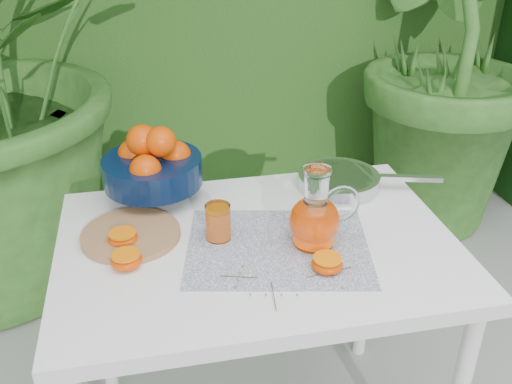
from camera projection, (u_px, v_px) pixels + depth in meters
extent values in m
imported|color=#2D591E|center=(440.00, 43.00, 2.64)|extent=(2.13, 2.13, 1.78)
cube|color=white|center=(258.00, 247.00, 1.45)|extent=(1.00, 0.70, 0.04)
cylinder|color=white|center=(100.00, 309.00, 1.81)|extent=(0.04, 0.04, 0.71)
cylinder|color=white|center=(367.00, 274.00, 1.97)|extent=(0.04, 0.04, 0.71)
cube|color=#0C1548|center=(278.00, 247.00, 1.42)|extent=(0.51, 0.43, 0.00)
cylinder|color=olive|center=(131.00, 235.00, 1.45)|extent=(0.27, 0.27, 0.02)
cylinder|color=black|center=(155.00, 190.00, 1.63)|extent=(0.12, 0.12, 0.04)
cylinder|color=black|center=(153.00, 171.00, 1.60)|extent=(0.35, 0.35, 0.08)
sphere|color=#D74B02|center=(133.00, 154.00, 1.62)|extent=(0.11, 0.11, 0.09)
sphere|color=#D74B02|center=(176.00, 156.00, 1.61)|extent=(0.11, 0.11, 0.09)
sphere|color=#D74B02|center=(146.00, 171.00, 1.53)|extent=(0.11, 0.11, 0.09)
sphere|color=#D74B02|center=(158.00, 149.00, 1.65)|extent=(0.11, 0.11, 0.09)
sphere|color=#D74B02|center=(142.00, 140.00, 1.57)|extent=(0.11, 0.11, 0.09)
sphere|color=#D74B02|center=(161.00, 142.00, 1.55)|extent=(0.11, 0.11, 0.08)
cylinder|color=white|center=(313.00, 241.00, 1.42)|extent=(0.10, 0.10, 0.01)
ellipsoid|color=white|center=(314.00, 220.00, 1.39)|extent=(0.13, 0.13, 0.12)
cylinder|color=white|center=(316.00, 187.00, 1.35)|extent=(0.06, 0.06, 0.08)
cylinder|color=white|center=(317.00, 171.00, 1.33)|extent=(0.07, 0.07, 0.01)
torus|color=white|center=(341.00, 204.00, 1.39)|extent=(0.10, 0.02, 0.10)
cylinder|color=#F54A05|center=(314.00, 225.00, 1.40)|extent=(0.11, 0.11, 0.09)
cylinder|color=white|center=(218.00, 222.00, 1.42)|extent=(0.07, 0.07, 0.09)
cylinder|color=#D6611B|center=(218.00, 224.00, 1.43)|extent=(0.07, 0.07, 0.08)
cylinder|color=#E36407|center=(218.00, 211.00, 1.41)|extent=(0.06, 0.06, 0.00)
cylinder|color=#B9B9BE|center=(339.00, 181.00, 1.68)|extent=(0.29, 0.29, 0.04)
cylinder|color=silver|center=(339.00, 175.00, 1.67)|extent=(0.26, 0.26, 0.01)
cube|color=#B9B9BE|center=(411.00, 178.00, 1.66)|extent=(0.18, 0.07, 0.01)
ellipsoid|color=#D74B02|center=(126.00, 260.00, 1.34)|extent=(0.08, 0.08, 0.04)
cylinder|color=#E36407|center=(126.00, 254.00, 1.33)|extent=(0.07, 0.07, 0.00)
ellipsoid|color=#D74B02|center=(123.00, 239.00, 1.42)|extent=(0.08, 0.08, 0.04)
cylinder|color=#E36407|center=(122.00, 233.00, 1.41)|extent=(0.07, 0.07, 0.00)
ellipsoid|color=#D74B02|center=(327.00, 264.00, 1.33)|extent=(0.08, 0.08, 0.04)
cylinder|color=#E36407|center=(327.00, 258.00, 1.32)|extent=(0.07, 0.07, 0.00)
cylinder|color=#503B25|center=(274.00, 295.00, 1.24)|extent=(0.01, 0.10, 0.00)
sphere|color=#566836|center=(250.00, 295.00, 1.24)|extent=(0.01, 0.01, 0.00)
sphere|color=#566836|center=(266.00, 295.00, 1.24)|extent=(0.01, 0.01, 0.00)
sphere|color=#566836|center=(282.00, 295.00, 1.24)|extent=(0.01, 0.01, 0.00)
sphere|color=#566836|center=(297.00, 295.00, 1.24)|extent=(0.01, 0.01, 0.00)
cylinder|color=#503B25|center=(329.00, 272.00, 1.32)|extent=(0.11, 0.02, 0.00)
sphere|color=#566836|center=(317.00, 257.00, 1.37)|extent=(0.01, 0.01, 0.00)
sphere|color=#566836|center=(325.00, 267.00, 1.33)|extent=(0.01, 0.01, 0.00)
sphere|color=#566836|center=(334.00, 277.00, 1.30)|extent=(0.01, 0.01, 0.00)
sphere|color=#566836|center=(342.00, 287.00, 1.26)|extent=(0.01, 0.01, 0.00)
cylinder|color=#503B25|center=(239.00, 277.00, 1.30)|extent=(0.08, 0.03, 0.00)
sphere|color=#566836|center=(235.00, 287.00, 1.27)|extent=(0.01, 0.01, 0.00)
sphere|color=#566836|center=(238.00, 279.00, 1.29)|extent=(0.01, 0.01, 0.00)
sphere|color=#566836|center=(240.00, 272.00, 1.31)|extent=(0.01, 0.01, 0.00)
sphere|color=#566836|center=(243.00, 266.00, 1.34)|extent=(0.01, 0.01, 0.00)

